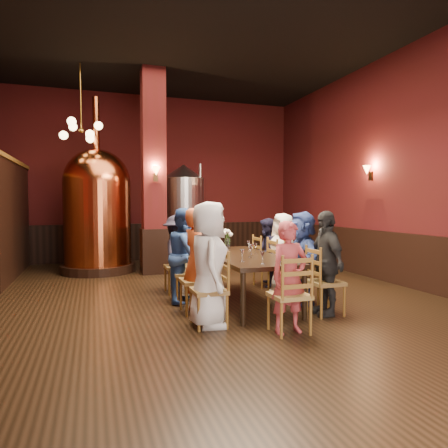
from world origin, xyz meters
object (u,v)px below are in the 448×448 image
object	(u,v)px
person_2	(186,255)
copper_kettle	(97,209)
person_0	(209,264)
rose_vase	(227,236)
dining_table	(243,259)
person_1	(196,260)
steel_vessel	(184,214)

from	to	relation	value
person_2	copper_kettle	bearing A→B (deg)	41.88
person_0	rose_vase	size ratio (longest dim) A/B	4.38
dining_table	person_0	bearing A→B (deg)	-130.36
dining_table	person_2	world-z (taller)	person_2
person_0	copper_kettle	size ratio (longest dim) A/B	0.40
person_1	person_2	distance (m)	0.66
dining_table	person_2	size ratio (longest dim) A/B	1.61
dining_table	steel_vessel	bearing A→B (deg)	90.14
person_0	rose_vase	distance (m)	2.07
person_1	copper_kettle	bearing A→B (deg)	9.27
dining_table	person_1	size ratio (longest dim) A/B	1.61
dining_table	rose_vase	size ratio (longest dim) A/B	6.64
dining_table	steel_vessel	distance (m)	4.34
person_1	person_0	bearing A→B (deg)	171.31
dining_table	copper_kettle	xyz separation A→B (m)	(-2.13, 3.67, 0.75)
person_2	person_1	bearing A→B (deg)	-159.34
person_0	rose_vase	world-z (taller)	person_0
person_2	copper_kettle	distance (m)	3.64
person_2	rose_vase	xyz separation A→B (m)	(0.88, 0.53, 0.24)
dining_table	rose_vase	xyz separation A→B (m)	(0.03, 0.87, 0.30)
person_1	copper_kettle	distance (m)	4.25
person_1	rose_vase	xyz separation A→B (m)	(0.88, 1.19, 0.24)
copper_kettle	rose_vase	bearing A→B (deg)	-52.36
rose_vase	steel_vessel	bearing A→B (deg)	90.43
person_0	person_2	bearing A→B (deg)	9.79
copper_kettle	rose_vase	world-z (taller)	copper_kettle
person_0	person_1	xyz separation A→B (m)	(0.00, 0.67, -0.05)
steel_vessel	copper_kettle	bearing A→B (deg)	-163.42
dining_table	person_1	xyz separation A→B (m)	(-0.85, -0.33, 0.06)
rose_vase	person_1	bearing A→B (deg)	-126.41
dining_table	person_2	xyz separation A→B (m)	(-0.85, 0.33, 0.06)
person_0	person_1	world-z (taller)	person_0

